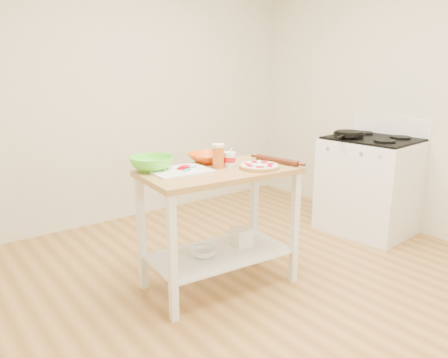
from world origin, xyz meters
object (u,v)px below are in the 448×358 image
(yogurt_tub, at_px, (230,159))
(rolling_pin, at_px, (277,160))
(shelf_glass_bowl, at_px, (203,252))
(skillet, at_px, (349,134))
(spatula, at_px, (189,169))
(prep_island, at_px, (219,203))
(orange_bowl, at_px, (208,158))
(shelf_bin, at_px, (241,237))
(pizza, at_px, (259,166))
(beer_pint, at_px, (218,156))
(knife, at_px, (151,167))
(green_bowl, at_px, (152,163))
(gas_stove, at_px, (369,184))
(cutting_board, at_px, (180,170))

(yogurt_tub, relative_size, rolling_pin, 0.50)
(yogurt_tub, relative_size, shelf_glass_bowl, 0.94)
(skillet, xyz_separation_m, spatula, (-1.87, -0.07, -0.06))
(prep_island, height_order, orange_bowl, orange_bowl)
(shelf_glass_bowl, relative_size, shelf_bin, 1.52)
(prep_island, xyz_separation_m, pizza, (0.24, -0.15, 0.27))
(spatula, relative_size, beer_pint, 0.84)
(yogurt_tub, xyz_separation_m, shelf_glass_bowl, (-0.25, -0.01, -0.66))
(orange_bowl, bearing_deg, prep_island, -106.63)
(spatula, xyz_separation_m, knife, (-0.19, 0.21, 0.00))
(pizza, distance_m, shelf_bin, 0.61)
(shelf_glass_bowl, bearing_deg, shelf_bin, -1.13)
(green_bowl, height_order, yogurt_tub, yogurt_tub)
(prep_island, xyz_separation_m, gas_stove, (1.86, 0.00, -0.17))
(prep_island, distance_m, skillet, 1.71)
(gas_stove, relative_size, rolling_pin, 2.96)
(spatula, relative_size, shelf_glass_bowl, 0.73)
(knife, relative_size, beer_pint, 1.57)
(prep_island, relative_size, shelf_bin, 8.79)
(yogurt_tub, height_order, rolling_pin, yogurt_tub)
(knife, bearing_deg, rolling_pin, -14.07)
(prep_island, height_order, skillet, skillet)
(gas_stove, xyz_separation_m, shelf_glass_bowl, (-1.99, 0.01, -0.18))
(orange_bowl, relative_size, shelf_bin, 2.15)
(knife, height_order, shelf_bin, knife)
(yogurt_tub, distance_m, shelf_bin, 0.64)
(gas_stove, bearing_deg, green_bowl, 168.16)
(green_bowl, xyz_separation_m, shelf_glass_bowl, (0.26, -0.25, -0.66))
(skillet, bearing_deg, gas_stove, -56.24)
(spatula, height_order, knife, knife)
(skillet, bearing_deg, spatula, 164.02)
(cutting_board, xyz_separation_m, shelf_glass_bowl, (0.13, -0.10, -0.62))
(prep_island, distance_m, gas_stove, 1.87)
(pizza, height_order, yogurt_tub, yogurt_tub)
(gas_stove, height_order, beer_pint, gas_stove)
(spatula, relative_size, knife, 0.54)
(yogurt_tub, bearing_deg, rolling_pin, -21.48)
(pizza, height_order, cutting_board, pizza)
(knife, distance_m, shelf_glass_bowl, 0.73)
(knife, bearing_deg, pizza, -23.79)
(cutting_board, height_order, yogurt_tub, yogurt_tub)
(gas_stove, relative_size, skillet, 2.48)
(pizza, xyz_separation_m, shelf_glass_bowl, (-0.38, 0.17, -0.62))
(prep_island, relative_size, shelf_glass_bowl, 5.77)
(pizza, xyz_separation_m, yogurt_tub, (-0.13, 0.18, 0.04))
(prep_island, bearing_deg, yogurt_tub, 12.55)
(yogurt_tub, bearing_deg, prep_island, -167.45)
(skillet, height_order, knife, skillet)
(prep_island, distance_m, rolling_pin, 0.55)
(prep_island, bearing_deg, rolling_pin, -13.58)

